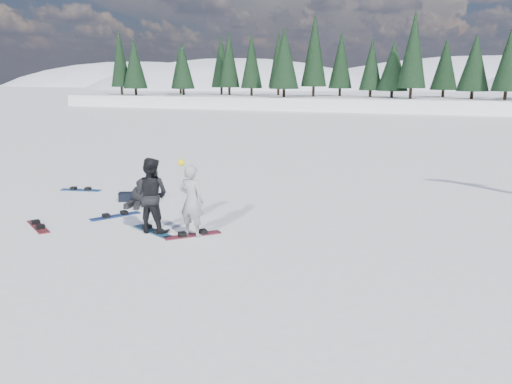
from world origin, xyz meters
TOP-DOWN VIEW (x-y plane):
  - ground at (0.00, 0.00)m, footprint 420.00×420.00m
  - alpine_backdrop at (-11.72, 189.16)m, footprint 412.50×227.00m
  - snowboarder_woman at (0.20, -0.65)m, footprint 0.73×0.52m
  - snowboarder_man at (-0.97, -0.70)m, footprint 1.00×0.79m
  - seated_rider at (-2.91, 1.68)m, footprint 0.71×1.05m
  - gear_bag at (-3.61, 1.93)m, footprint 0.53×0.46m
  - snowboard_woman at (0.20, -0.65)m, footprint 1.27×1.24m
  - snowboard_man at (-0.97, -0.70)m, footprint 1.47×0.91m
  - snowboard_loose_a at (-2.81, 0.20)m, footprint 1.05×1.41m
  - snowboard_loose_c at (-6.11, 2.72)m, footprint 1.53×0.57m
  - snowboard_loose_b at (-4.18, -1.43)m, footprint 1.40×1.07m

SIDE VIEW (x-z plane):
  - alpine_backdrop at x=-11.72m, z-range -40.57..12.63m
  - ground at x=0.00m, z-range 0.00..0.00m
  - snowboard_woman at x=0.20m, z-range 0.00..0.03m
  - snowboard_man at x=-0.97m, z-range 0.00..0.03m
  - snowboard_loose_a at x=-2.81m, z-range 0.00..0.03m
  - snowboard_loose_c at x=-6.11m, z-range 0.00..0.03m
  - snowboard_loose_b at x=-4.18m, z-range 0.00..0.03m
  - gear_bag at x=-3.61m, z-range 0.00..0.30m
  - seated_rider at x=-2.91m, z-range -0.09..0.72m
  - snowboarder_woman at x=0.20m, z-range -0.07..1.97m
  - snowboarder_man at x=-0.97m, z-range 0.00..2.01m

